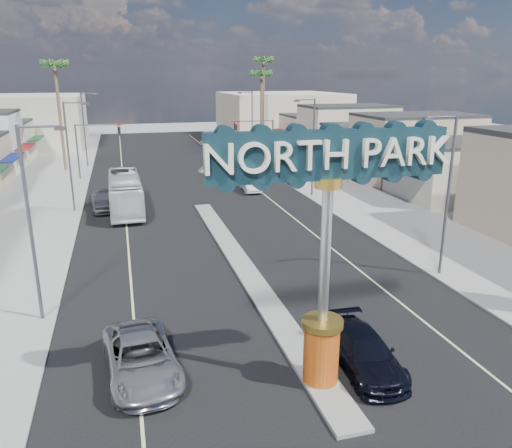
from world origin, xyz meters
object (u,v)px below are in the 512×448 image
streetlight_l_mid (70,151)px  palm_right_mid (261,78)px  city_bus (125,193)px  traffic_signal_right (258,135)px  streetlight_r_far (251,122)px  streetlight_l_far (85,126)px  car_parked_left (104,200)px  streetlight_l_near (33,216)px  palm_right_far (263,66)px  traffic_signal_left (94,140)px  palm_left_far (55,71)px  car_parked_right (250,184)px  suv_right (364,352)px  gateway_sign (326,231)px  streetlight_r_mid (312,143)px  streetlight_r_near (446,189)px  suv_left (141,357)px

streetlight_l_mid → palm_right_mid: palm_right_mid is taller
streetlight_l_mid → city_bus: (4.04, -0.48, -3.56)m
traffic_signal_right → streetlight_r_far: (1.25, 8.01, 0.79)m
streetlight_l_far → car_parked_left: streetlight_l_far is taller
streetlight_l_near → palm_right_far: 58.35m
traffic_signal_left → streetlight_l_mid: streetlight_l_mid is taller
traffic_signal_left → palm_left_far: size_ratio=0.46×
streetlight_r_far → palm_right_far: (4.57, 10.00, 7.32)m
palm_right_far → car_parked_right: bearing=-108.5°
streetlight_l_near → streetlight_l_far: 42.00m
suv_right → streetlight_l_near: bearing=151.5°
palm_right_far → streetlight_l_mid: bearing=-128.5°
streetlight_l_mid → car_parked_right: streetlight_l_mid is taller
gateway_sign → streetlight_r_far: gateway_sign is taller
palm_left_far → palm_right_mid: bearing=13.0°
streetlight_l_far → city_bus: streetlight_l_far is taller
gateway_sign → city_bus: bearing=103.1°
streetlight_r_mid → streetlight_r_far: same height
traffic_signal_left → streetlight_l_mid: (-1.25, -13.99, 0.79)m
gateway_sign → palm_right_far: bearing=76.0°
streetlight_l_mid → suv_right: 30.50m
streetlight_r_far → suv_right: bearing=-99.7°
gateway_sign → streetlight_r_mid: size_ratio=1.02×
traffic_signal_right → car_parked_right: (-3.59, -10.11, -3.54)m
streetlight_r_far → car_parked_right: streetlight_r_far is taller
streetlight_r_near → palm_left_far: (-23.43, 40.00, 6.43)m
palm_right_mid → car_parked_left: palm_right_mid is taller
traffic_signal_right → car_parked_right: bearing=-109.5°
city_bus → car_parked_left: bearing=162.9°
palm_left_far → suv_right: size_ratio=2.66×
palm_right_mid → city_bus: (-19.40, -26.48, -9.09)m
streetlight_l_mid → suv_left: streetlight_l_mid is taller
streetlight_r_near → suv_right: bearing=-138.3°
streetlight_l_mid → car_parked_left: size_ratio=1.79×
car_parked_left → suv_left: bearing=-90.1°
streetlight_l_far → palm_left_far: bearing=-142.1°
streetlight_r_near → palm_left_far: palm_left_far is taller
traffic_signal_left → suv_left: size_ratio=1.09×
streetlight_l_near → streetlight_r_far: 46.90m
palm_left_far → palm_right_far: palm_right_far is taller
suv_left → car_parked_left: (-1.85, 25.80, 0.10)m
traffic_signal_left → streetlight_r_mid: (19.62, -13.99, 0.79)m
traffic_signal_left → city_bus: size_ratio=0.55×
gateway_sign → streetlight_r_mid: gateway_sign is taller
palm_right_far → car_parked_right: size_ratio=3.17×
traffic_signal_left → streetlight_r_far: size_ratio=0.67×
traffic_signal_left → city_bus: 14.99m
traffic_signal_right → palm_right_mid: 14.10m
suv_left → gateway_sign: bearing=-25.4°
car_parked_right → city_bus: size_ratio=0.41×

